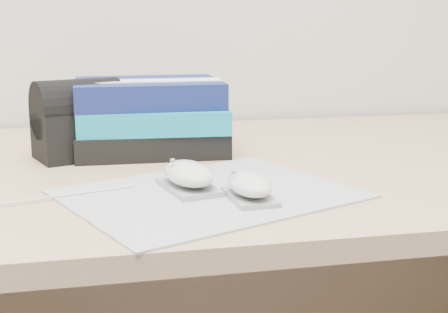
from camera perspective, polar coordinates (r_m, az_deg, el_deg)
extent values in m
cube|color=tan|center=(1.07, 2.86, -1.01)|extent=(1.60, 0.80, 0.03)
cube|color=tan|center=(1.54, -0.97, -11.04)|extent=(1.52, 0.03, 0.35)
cube|color=gray|center=(0.85, -1.34, -3.45)|extent=(0.45, 0.40, 0.00)
cube|color=gray|center=(0.86, -3.23, -2.83)|extent=(0.08, 0.12, 0.01)
ellipsoid|color=silver|center=(0.86, -3.25, -1.56)|extent=(0.08, 0.12, 0.03)
ellipsoid|color=gray|center=(0.85, -4.73, -0.37)|extent=(0.01, 0.01, 0.01)
cube|color=gray|center=(0.82, 2.36, -3.70)|extent=(0.06, 0.10, 0.01)
ellipsoid|color=silver|center=(0.81, 2.38, -2.51)|extent=(0.06, 0.10, 0.03)
ellipsoid|color=gray|center=(0.80, 0.87, -1.42)|extent=(0.01, 0.01, 0.01)
cylinder|color=silver|center=(0.85, -14.90, -3.53)|extent=(0.20, 0.06, 0.00)
cube|color=black|center=(1.13, -6.71, 1.59)|extent=(0.27, 0.21, 0.04)
cube|color=#0F89AA|center=(1.12, -6.49, 3.64)|extent=(0.27, 0.22, 0.04)
cube|color=navy|center=(1.12, -6.98, 5.82)|extent=(0.25, 0.20, 0.04)
cube|color=white|center=(1.10, -6.91, 6.89)|extent=(0.25, 0.05, 0.00)
cube|color=black|center=(1.09, -13.08, 1.99)|extent=(0.17, 0.14, 0.08)
cylinder|color=black|center=(1.09, -13.20, 4.36)|extent=(0.17, 0.14, 0.10)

